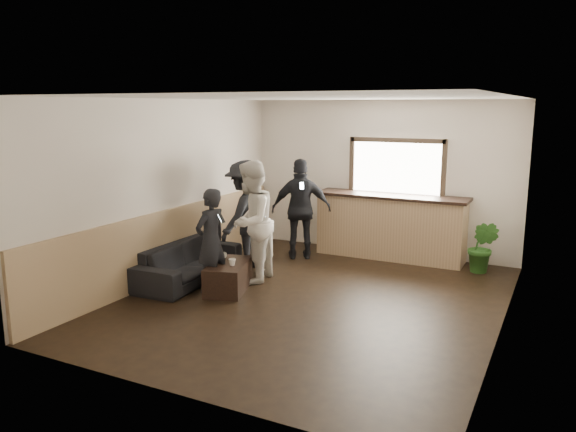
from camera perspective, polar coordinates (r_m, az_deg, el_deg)
The scene contains 12 objects.
ground at distance 8.02m, azimuth 2.53°, elevation -8.48°, with size 5.00×6.00×0.01m, color black.
room_shell at distance 7.98m, azimuth -2.20°, elevation 2.31°, with size 5.01×6.01×2.80m.
bar_counter at distance 10.20m, azimuth 10.38°, elevation -0.65°, with size 2.70×0.68×2.13m.
sofa at distance 8.93m, azimuth -9.99°, elevation -4.61°, with size 2.01×0.79×0.59m, color black.
coffee_table at distance 8.40m, azimuth -6.09°, elevation -6.13°, with size 0.52×0.94×0.42m, color black.
cup_a at distance 8.57m, azimuth -6.62°, elevation -4.01°, with size 0.11×0.11×0.09m, color silver.
cup_b at distance 8.18m, azimuth -5.70°, elevation -4.70°, with size 0.11×0.11×0.10m, color silver.
potted_plant at distance 9.67m, azimuth 19.17°, elevation -2.99°, with size 0.48×0.39×0.87m, color #2D6623.
person_a at distance 8.23m, azimuth -7.84°, elevation -2.50°, with size 0.49×0.61×1.53m.
person_b at distance 8.62m, azimuth -3.79°, elevation -0.62°, with size 0.82×1.00×1.88m.
person_c at distance 9.33m, azimuth -4.32°, elevation 0.09°, with size 0.74×1.21×1.82m.
person_d at distance 9.93m, azimuth 1.35°, elevation 0.70°, with size 1.13×0.88×1.79m.
Camera 1 is at (3.10, -6.89, 2.69)m, focal length 35.00 mm.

